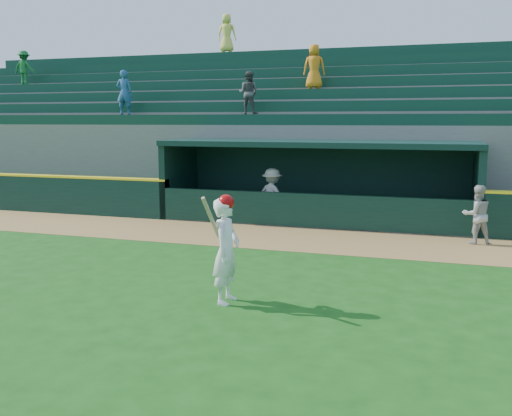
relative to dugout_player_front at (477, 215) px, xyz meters
name	(u,v)px	position (x,y,z in m)	size (l,w,h in m)	color
ground	(229,292)	(-4.48, -5.70, -0.74)	(120.00, 120.00, 0.00)	#164C13
warning_track	(295,238)	(-4.48, -0.80, -0.74)	(40.00, 3.00, 0.01)	olive
dugout_player_front	(477,215)	(0.00, 0.00, 0.00)	(0.72, 0.56, 1.48)	#ADACA7
dugout_player_inside	(272,196)	(-5.70, 1.31, 0.08)	(1.06, 0.61, 1.65)	#ACACA6
dugout	(319,176)	(-4.48, 2.31, 0.62)	(9.40, 2.80, 2.46)	slate
stands	(344,138)	(-4.48, 6.87, 1.65)	(34.50, 6.32, 7.61)	slate
batter_at_plate	(226,249)	(-4.30, -6.27, 0.19)	(0.48, 0.81, 1.87)	white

